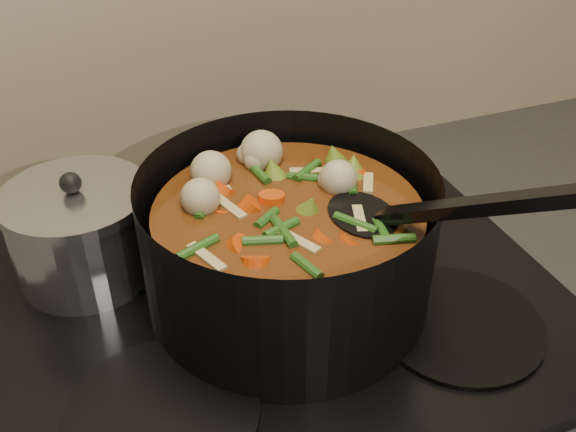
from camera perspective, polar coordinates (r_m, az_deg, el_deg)
name	(u,v)px	position (r m, az deg, el deg)	size (l,w,h in m)	color
stovetop	(277,291)	(0.75, -0.96, -6.71)	(0.62, 0.54, 0.03)	black
stockpot	(289,244)	(0.69, 0.06, -2.52)	(0.39, 0.41, 0.23)	black
saucepan	(82,232)	(0.77, -17.85, -1.40)	(0.16, 0.16, 0.13)	silver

